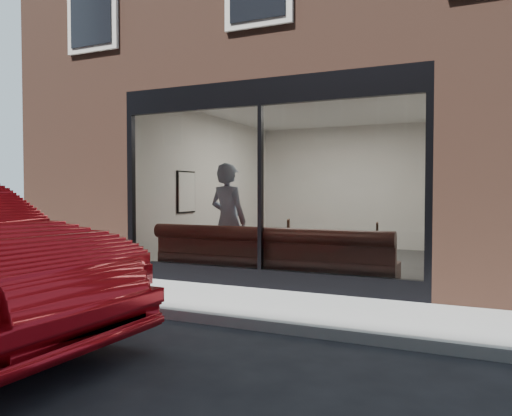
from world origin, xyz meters
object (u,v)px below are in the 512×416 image
at_px(cafe_table_left, 265,232).
at_px(banquette, 271,270).
at_px(cafe_table_right, 338,238).
at_px(cafe_chair_left, 279,256).
at_px(cafe_chair_right, 366,263).
at_px(person, 228,221).

bearing_deg(cafe_table_left, banquette, -62.55).
bearing_deg(cafe_table_right, cafe_table_left, 161.54).
relative_size(banquette, cafe_chair_left, 8.52).
bearing_deg(banquette, cafe_chair_right, 47.17).
xyz_separation_m(banquette, cafe_table_left, (-0.55, 1.05, 0.52)).
height_order(cafe_table_left, cafe_chair_right, cafe_table_left).
xyz_separation_m(cafe_table_left, cafe_table_right, (1.50, -0.50, 0.00)).
distance_m(banquette, cafe_table_right, 1.22).
bearing_deg(cafe_chair_left, cafe_table_right, 125.69).
xyz_separation_m(banquette, cafe_chair_left, (-0.51, 1.61, 0.01)).
xyz_separation_m(cafe_chair_left, cafe_chair_right, (1.75, -0.27, 0.00)).
height_order(cafe_table_right, cafe_chair_left, cafe_table_right).
bearing_deg(cafe_table_left, cafe_chair_left, 86.05).
height_order(cafe_table_left, cafe_chair_left, cafe_table_left).
relative_size(cafe_table_right, cafe_chair_left, 1.38).
bearing_deg(banquette, cafe_chair_left, 107.52).
bearing_deg(cafe_table_right, cafe_chair_left, 144.16).
bearing_deg(cafe_chair_right, cafe_chair_left, -19.32).
bearing_deg(cafe_table_right, person, -169.93).
distance_m(banquette, cafe_chair_right, 1.83).
bearing_deg(cafe_chair_left, cafe_chair_right, 152.91).
xyz_separation_m(cafe_table_left, cafe_chair_right, (1.79, 0.29, -0.50)).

